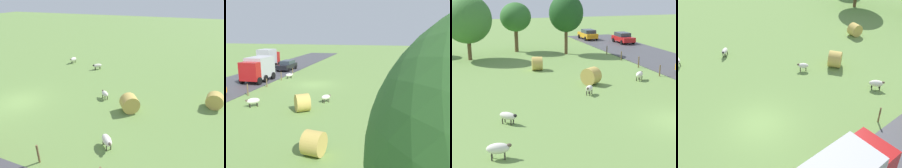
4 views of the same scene
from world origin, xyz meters
TOP-DOWN VIEW (x-y plane):
  - ground_plane at (0.00, 0.00)m, footprint 160.00×160.00m
  - sheep_0 at (-10.40, 3.05)m, footprint 1.16×1.15m
  - sheep_1 at (2.61, 9.76)m, footprint 1.20×1.17m
  - sheep_2 at (-3.39, 7.09)m, footprint 0.97×1.01m
  - sheep_3 at (-11.56, -1.29)m, footprint 1.28×0.69m
  - hay_bale_0 at (-5.28, 16.57)m, footprint 1.25×1.54m
  - hay_bale_1 at (-2.10, 9.88)m, footprint 1.77×1.87m
  - fence_post_3 at (5.21, 6.53)m, footprint 0.12×0.12m

SIDE VIEW (x-z plane):
  - ground_plane at x=0.00m, z-range 0.00..0.00m
  - sheep_2 at x=-3.39m, z-range 0.14..0.90m
  - sheep_0 at x=-10.40m, z-range 0.14..0.90m
  - sheep_1 at x=2.61m, z-range 0.14..0.96m
  - sheep_3 at x=-11.56m, z-range 0.14..0.97m
  - fence_post_3 at x=5.21m, z-range 0.00..1.26m
  - hay_bale_0 at x=-5.28m, z-range 0.00..1.39m
  - hay_bale_1 at x=-2.10m, z-range 0.00..1.49m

